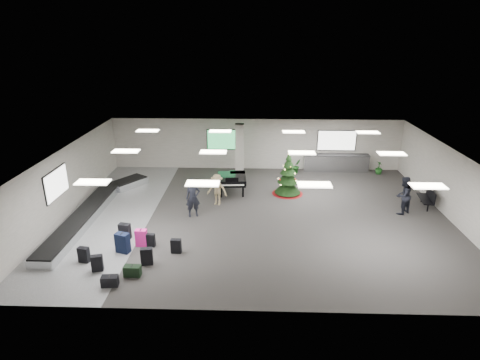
{
  "coord_description": "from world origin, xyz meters",
  "views": [
    {
      "loc": [
        -0.21,
        -17.39,
        8.27
      ],
      "look_at": [
        -0.82,
        1.0,
        1.42
      ],
      "focal_mm": 30.0,
      "sensor_mm": 36.0,
      "label": 1
    }
  ],
  "objects_px": {
    "baggage_carousel": "(94,210)",
    "potted_plant_left": "(297,166)",
    "pink_suitcase": "(141,238)",
    "grand_piano": "(232,179)",
    "bench": "(428,197)",
    "traveler_a": "(193,198)",
    "service_counter": "(336,163)",
    "christmas_tree": "(288,179)",
    "traveler_bench": "(403,195)",
    "traveler_b": "(217,190)",
    "potted_plant_right": "(379,168)"
  },
  "relations": [
    {
      "from": "traveler_bench",
      "to": "potted_plant_right",
      "type": "distance_m",
      "value": 5.78
    },
    {
      "from": "bench",
      "to": "potted_plant_left",
      "type": "relative_size",
      "value": 1.68
    },
    {
      "from": "traveler_b",
      "to": "potted_plant_right",
      "type": "distance_m",
      "value": 10.76
    },
    {
      "from": "bench",
      "to": "traveler_a",
      "type": "height_order",
      "value": "traveler_a"
    },
    {
      "from": "baggage_carousel",
      "to": "bench",
      "type": "relative_size",
      "value": 6.32
    },
    {
      "from": "potted_plant_right",
      "to": "potted_plant_left",
      "type": "bearing_deg",
      "value": 179.65
    },
    {
      "from": "traveler_a",
      "to": "traveler_b",
      "type": "distance_m",
      "value": 1.72
    },
    {
      "from": "bench",
      "to": "pink_suitcase",
      "type": "bearing_deg",
      "value": -153.92
    },
    {
      "from": "bench",
      "to": "traveler_b",
      "type": "xyz_separation_m",
      "value": [
        -10.52,
        -0.09,
        0.28
      ]
    },
    {
      "from": "grand_piano",
      "to": "potted_plant_right",
      "type": "bearing_deg",
      "value": 16.61
    },
    {
      "from": "service_counter",
      "to": "bench",
      "type": "height_order",
      "value": "service_counter"
    },
    {
      "from": "grand_piano",
      "to": "traveler_bench",
      "type": "xyz_separation_m",
      "value": [
        8.3,
        -2.38,
        0.15
      ]
    },
    {
      "from": "christmas_tree",
      "to": "potted_plant_right",
      "type": "xyz_separation_m",
      "value": [
        5.86,
        3.37,
        -0.42
      ]
    },
    {
      "from": "service_counter",
      "to": "traveler_a",
      "type": "bearing_deg",
      "value": -139.6
    },
    {
      "from": "grand_piano",
      "to": "potted_plant_left",
      "type": "xyz_separation_m",
      "value": [
        3.84,
        3.37,
        -0.32
      ]
    },
    {
      "from": "bench",
      "to": "traveler_b",
      "type": "distance_m",
      "value": 10.52
    },
    {
      "from": "potted_plant_left",
      "to": "service_counter",
      "type": "bearing_deg",
      "value": 9.96
    },
    {
      "from": "pink_suitcase",
      "to": "grand_piano",
      "type": "xyz_separation_m",
      "value": [
        3.39,
        5.88,
        0.42
      ]
    },
    {
      "from": "traveler_a",
      "to": "traveler_bench",
      "type": "bearing_deg",
      "value": -14.54
    },
    {
      "from": "baggage_carousel",
      "to": "grand_piano",
      "type": "distance_m",
      "value": 7.16
    },
    {
      "from": "bench",
      "to": "potted_plant_right",
      "type": "distance_m",
      "value": 4.97
    },
    {
      "from": "bench",
      "to": "traveler_a",
      "type": "relative_size",
      "value": 0.82
    },
    {
      "from": "christmas_tree",
      "to": "bench",
      "type": "bearing_deg",
      "value": -12.3
    },
    {
      "from": "baggage_carousel",
      "to": "potted_plant_right",
      "type": "bearing_deg",
      "value": 22.14
    },
    {
      "from": "christmas_tree",
      "to": "potted_plant_left",
      "type": "relative_size",
      "value": 2.61
    },
    {
      "from": "traveler_a",
      "to": "traveler_bench",
      "type": "relative_size",
      "value": 1.0
    },
    {
      "from": "baggage_carousel",
      "to": "grand_piano",
      "type": "xyz_separation_m",
      "value": [
        6.51,
        2.92,
        0.57
      ]
    },
    {
      "from": "grand_piano",
      "to": "traveler_b",
      "type": "height_order",
      "value": "traveler_b"
    },
    {
      "from": "baggage_carousel",
      "to": "bench",
      "type": "xyz_separation_m",
      "value": [
        16.38,
        1.4,
        0.32
      ]
    },
    {
      "from": "potted_plant_left",
      "to": "baggage_carousel",
      "type": "bearing_deg",
      "value": -148.69
    },
    {
      "from": "traveler_b",
      "to": "potted_plant_left",
      "type": "xyz_separation_m",
      "value": [
        4.49,
        4.99,
        -0.35
      ]
    },
    {
      "from": "traveler_a",
      "to": "potted_plant_right",
      "type": "xyz_separation_m",
      "value": [
        10.55,
        6.34,
        -0.54
      ]
    },
    {
      "from": "pink_suitcase",
      "to": "christmas_tree",
      "type": "relative_size",
      "value": 0.31
    },
    {
      "from": "pink_suitcase",
      "to": "christmas_tree",
      "type": "distance_m",
      "value": 8.69
    },
    {
      "from": "service_counter",
      "to": "traveler_a",
      "type": "xyz_separation_m",
      "value": [
        -7.99,
        -6.8,
        0.39
      ]
    },
    {
      "from": "service_counter",
      "to": "traveler_b",
      "type": "xyz_separation_m",
      "value": [
        -6.98,
        -5.42,
        0.26
      ]
    },
    {
      "from": "service_counter",
      "to": "bench",
      "type": "distance_m",
      "value": 6.4
    },
    {
      "from": "traveler_a",
      "to": "service_counter",
      "type": "bearing_deg",
      "value": 22.35
    },
    {
      "from": "grand_piano",
      "to": "traveler_bench",
      "type": "height_order",
      "value": "traveler_bench"
    },
    {
      "from": "pink_suitcase",
      "to": "traveler_a",
      "type": "relative_size",
      "value": 0.39
    },
    {
      "from": "service_counter",
      "to": "traveler_bench",
      "type": "xyz_separation_m",
      "value": [
        1.97,
        -6.19,
        0.39
      ]
    },
    {
      "from": "grand_piano",
      "to": "potted_plant_right",
      "type": "distance_m",
      "value": 9.5
    },
    {
      "from": "baggage_carousel",
      "to": "traveler_bench",
      "type": "bearing_deg",
      "value": 2.09
    },
    {
      "from": "traveler_a",
      "to": "potted_plant_right",
      "type": "bearing_deg",
      "value": 12.93
    },
    {
      "from": "traveler_a",
      "to": "traveler_b",
      "type": "height_order",
      "value": "traveler_a"
    },
    {
      "from": "grand_piano",
      "to": "potted_plant_right",
      "type": "xyz_separation_m",
      "value": [
        8.88,
        3.34,
        -0.38
      ]
    },
    {
      "from": "baggage_carousel",
      "to": "potted_plant_left",
      "type": "bearing_deg",
      "value": 31.31
    },
    {
      "from": "service_counter",
      "to": "christmas_tree",
      "type": "relative_size",
      "value": 1.7
    },
    {
      "from": "bench",
      "to": "christmas_tree",
      "type": "bearing_deg",
      "value": 175.59
    },
    {
      "from": "traveler_bench",
      "to": "potted_plant_left",
      "type": "xyz_separation_m",
      "value": [
        -4.46,
        5.75,
        -0.48
      ]
    }
  ]
}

